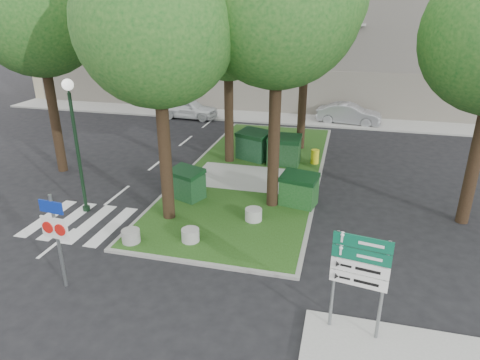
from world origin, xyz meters
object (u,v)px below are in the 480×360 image
(directional_sign, at_px, (360,270))
(car_silver, at_px, (349,114))
(tree_median_near_left, at_px, (158,8))
(bollard_mid, at_px, (190,235))
(dumpster_a, at_px, (187,184))
(traffic_sign_pole, at_px, (56,229))
(dumpster_d, at_px, (299,190))
(litter_bin, at_px, (315,157))
(dumpster_c, at_px, (284,150))
(street_lamp, at_px, (75,131))
(dumpster_b, at_px, (254,145))
(bollard_left, at_px, (131,236))
(tree_median_mid, at_px, (230,15))
(car_white, at_px, (188,108))
(bollard_right, at_px, (254,214))

(directional_sign, relative_size, car_silver, 0.63)
(tree_median_near_left, height_order, bollard_mid, tree_median_near_left)
(dumpster_a, distance_m, traffic_sign_pole, 6.51)
(dumpster_a, distance_m, dumpster_d, 4.50)
(bollard_mid, xyz_separation_m, litter_bin, (3.32, 8.61, 0.13))
(traffic_sign_pole, bearing_deg, dumpster_c, 74.16)
(tree_median_near_left, relative_size, car_silver, 2.53)
(dumpster_c, bearing_deg, street_lamp, -133.53)
(dumpster_b, relative_size, street_lamp, 0.38)
(dumpster_a, distance_m, dumpster_c, 5.88)
(bollard_left, distance_m, car_silver, 19.00)
(bollard_left, height_order, directional_sign, directional_sign)
(street_lamp, relative_size, car_silver, 1.21)
(dumpster_d, bearing_deg, tree_median_mid, 144.03)
(bollard_mid, distance_m, directional_sign, 6.27)
(litter_bin, bearing_deg, car_silver, 80.29)
(dumpster_c, xyz_separation_m, street_lamp, (-6.65, -6.81, 2.35))
(dumpster_c, relative_size, car_silver, 0.38)
(tree_median_mid, distance_m, dumpster_d, 8.53)
(tree_median_near_left, distance_m, dumpster_c, 9.82)
(dumpster_c, xyz_separation_m, dumpster_d, (1.28, -4.47, -0.08))
(dumpster_a, xyz_separation_m, street_lamp, (-3.45, -1.88, 2.45))
(bollard_left, relative_size, car_white, 0.14)
(tree_median_near_left, height_order, car_silver, tree_median_near_left)
(traffic_sign_pole, bearing_deg, dumpster_d, 55.49)
(dumpster_a, distance_m, car_white, 13.76)
(directional_sign, bearing_deg, bollard_right, 134.83)
(dumpster_a, distance_m, car_silver, 15.28)
(bollard_right, bearing_deg, dumpster_d, 50.86)
(dumpster_d, bearing_deg, dumpster_b, 132.42)
(dumpster_c, distance_m, bollard_mid, 8.39)
(tree_median_near_left, distance_m, car_silver, 18.11)
(dumpster_c, relative_size, litter_bin, 2.29)
(dumpster_c, xyz_separation_m, directional_sign, (3.42, -11.22, 1.03))
(tree_median_mid, xyz_separation_m, dumpster_c, (2.64, 0.16, -6.16))
(car_silver, bearing_deg, tree_median_mid, 156.07)
(tree_median_near_left, relative_size, tree_median_mid, 1.05)
(tree_median_near_left, bearing_deg, dumpster_d, 26.47)
(dumpster_c, height_order, street_lamp, street_lamp)
(traffic_sign_pole, relative_size, car_silver, 0.68)
(dumpster_b, relative_size, car_silver, 0.46)
(litter_bin, relative_size, car_silver, 0.17)
(street_lamp, bearing_deg, bollard_mid, -15.83)
(bollard_right, bearing_deg, bollard_mid, -130.98)
(dumpster_b, xyz_separation_m, car_silver, (4.55, 8.67, -0.15))
(tree_median_near_left, bearing_deg, bollard_mid, -49.58)
(bollard_left, xyz_separation_m, litter_bin, (5.21, 9.16, 0.13))
(dumpster_d, height_order, bollard_left, dumpster_d)
(dumpster_b, distance_m, directional_sign, 12.69)
(dumpster_c, height_order, litter_bin, dumpster_c)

